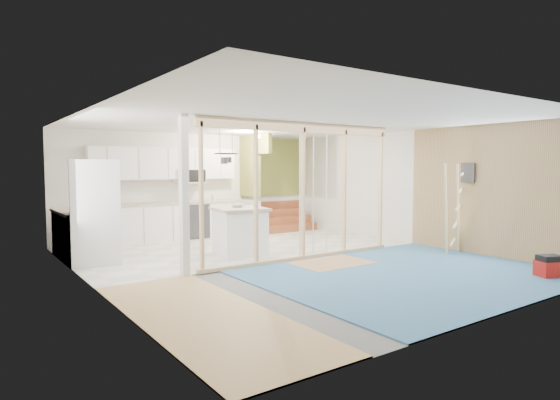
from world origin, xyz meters
TOP-DOWN VIEW (x-y plane):
  - room at (0.00, 0.00)m, footprint 7.01×8.01m
  - floor_overlays at (0.07, 0.06)m, footprint 7.00×8.00m
  - stud_frame at (-0.24, -0.00)m, footprint 4.66×0.14m
  - base_cabinets at (-1.61, 3.36)m, footprint 4.45×2.24m
  - upper_cabinets at (-0.84, 3.82)m, footprint 3.60×0.41m
  - green_partition at (2.04, 3.66)m, footprint 2.25×1.51m
  - pot_rack at (-0.31, 1.89)m, footprint 0.52×0.52m
  - sheathing_panel at (3.48, -2.00)m, footprint 0.02×4.00m
  - electrical_panel at (3.43, -1.40)m, footprint 0.04×0.30m
  - ceiling_light at (1.40, 3.00)m, footprint 0.32×0.32m
  - fridge at (-3.02, 1.83)m, footprint 0.95×0.92m
  - island at (-0.44, 1.10)m, footprint 1.11×1.11m
  - bowl at (-0.42, 1.22)m, footprint 0.30×0.30m
  - soap_bottle_a at (-2.50, 3.66)m, footprint 0.13×0.13m
  - soap_bottle_b at (0.31, 3.71)m, footprint 0.10×0.11m
  - toolbox at (2.64, -3.40)m, footprint 0.46×0.41m
  - ladder at (3.12, -1.30)m, footprint 0.95×0.22m

SIDE VIEW (x-z plane):
  - floor_overlays at x=0.07m, z-range 0.00..0.02m
  - toolbox at x=2.64m, z-range -0.01..0.35m
  - base_cabinets at x=-1.61m, z-range 0.00..0.93m
  - island at x=-0.44m, z-range 0.00..0.95m
  - ladder at x=3.12m, z-range 0.02..1.83m
  - green_partition at x=2.04m, z-range -0.36..2.24m
  - fridge at x=-3.02m, z-range 0.00..1.89m
  - bowl at x=-0.42m, z-range 0.96..1.02m
  - soap_bottle_b at x=0.31m, z-range 0.93..1.10m
  - soap_bottle_a at x=-2.50m, z-range 0.93..1.24m
  - sheathing_panel at x=3.48m, z-range 0.00..2.60m
  - room at x=0.00m, z-range 0.00..2.61m
  - stud_frame at x=-0.24m, z-range 0.29..2.89m
  - electrical_panel at x=3.43m, z-range 1.45..1.85m
  - upper_cabinets at x=-0.84m, z-range 1.39..2.25m
  - pot_rack at x=-0.31m, z-range 1.64..2.36m
  - ceiling_light at x=1.40m, z-range 2.50..2.58m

